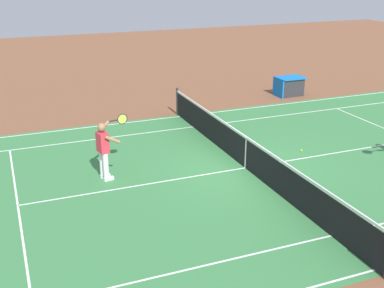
# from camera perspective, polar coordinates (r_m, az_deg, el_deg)

# --- Properties ---
(ground_plane) EXTENTS (60.00, 60.00, 0.00)m
(ground_plane) POSITION_cam_1_polar(r_m,az_deg,el_deg) (14.61, 6.22, -2.77)
(ground_plane) COLOR brown
(court_slab) EXTENTS (24.20, 11.40, 0.00)m
(court_slab) POSITION_cam_1_polar(r_m,az_deg,el_deg) (14.60, 6.22, -2.77)
(court_slab) COLOR #387A42
(court_slab) RESTS_ON ground_plane
(court_line_markings) EXTENTS (23.85, 11.05, 0.01)m
(court_line_markings) POSITION_cam_1_polar(r_m,az_deg,el_deg) (14.60, 6.22, -2.76)
(court_line_markings) COLOR white
(court_line_markings) RESTS_ON ground_plane
(tennis_net) EXTENTS (0.10, 11.70, 1.08)m
(tennis_net) POSITION_cam_1_polar(r_m,az_deg,el_deg) (14.42, 6.29, -0.98)
(tennis_net) COLOR #2D2D33
(tennis_net) RESTS_ON ground_plane
(tennis_player_near) EXTENTS (1.01, 0.84, 1.70)m
(tennis_player_near) POSITION_cam_1_polar(r_m,az_deg,el_deg) (13.68, -10.18, -0.44)
(tennis_player_near) COLOR white
(tennis_player_near) RESTS_ON ground_plane
(tennis_ball) EXTENTS (0.07, 0.07, 0.07)m
(tennis_ball) POSITION_cam_1_polar(r_m,az_deg,el_deg) (16.14, 12.56, -0.72)
(tennis_ball) COLOR #CCE01E
(tennis_ball) RESTS_ON ground_plane
(equipment_cart_tarped) EXTENTS (1.25, 0.84, 0.85)m
(equipment_cart_tarped) POSITION_cam_1_polar(r_m,az_deg,el_deg) (22.70, 11.20, 6.61)
(equipment_cart_tarped) COLOR #2D2D33
(equipment_cart_tarped) RESTS_ON ground_plane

